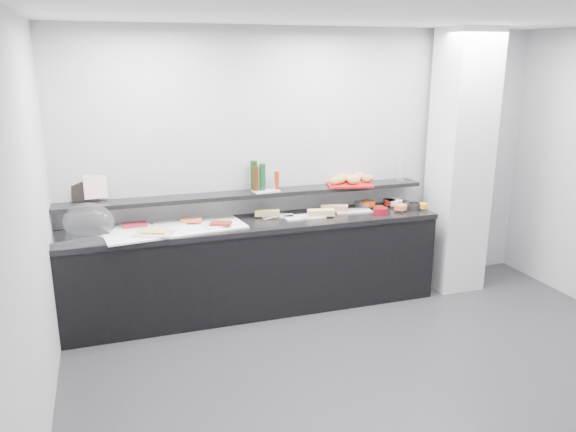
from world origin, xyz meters
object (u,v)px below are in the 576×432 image
object	(u,v)px
cloche_base	(75,236)
condiment_tray	(266,191)
bread_tray	(349,184)
carafe	(400,168)
sandwich_plate_mid	(305,217)
framed_print	(85,187)

from	to	relation	value
cloche_base	condiment_tray	distance (m)	1.79
cloche_base	condiment_tray	world-z (taller)	condiment_tray
bread_tray	carafe	distance (m)	0.58
sandwich_plate_mid	framed_print	bearing A→B (deg)	172.52
condiment_tray	cloche_base	bearing A→B (deg)	178.95
framed_print	condiment_tray	distance (m)	1.67
framed_print	condiment_tray	xyz separation A→B (m)	(1.66, -0.15, -0.12)
sandwich_plate_mid	bread_tray	size ratio (longest dim) A/B	0.88
framed_print	carafe	xyz separation A→B (m)	(3.11, -0.16, 0.02)
condiment_tray	bread_tray	bearing A→B (deg)	-5.82
cloche_base	sandwich_plate_mid	size ratio (longest dim) A/B	1.29
condiment_tray	carafe	bearing A→B (deg)	-6.61
condiment_tray	carafe	xyz separation A→B (m)	(1.45, -0.01, 0.14)
cloche_base	sandwich_plate_mid	bearing A→B (deg)	-15.97
sandwich_plate_mid	framed_print	xyz separation A→B (m)	(-2.00, 0.31, 0.37)
framed_print	bread_tray	bearing A→B (deg)	1.10
framed_print	bread_tray	world-z (taller)	framed_print
framed_print	bread_tray	size ratio (longest dim) A/B	0.58
sandwich_plate_mid	condiment_tray	bearing A→B (deg)	155.56
sandwich_plate_mid	carafe	xyz separation A→B (m)	(1.11, 0.15, 0.39)
framed_print	carafe	size ratio (longest dim) A/B	0.87
condiment_tray	bread_tray	xyz separation A→B (m)	(0.89, 0.01, 0.00)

